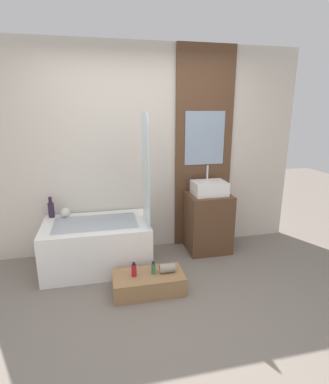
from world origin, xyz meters
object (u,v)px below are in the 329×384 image
at_px(sink, 209,188).
at_px(bathtub, 97,244).
at_px(wooden_step_bench, 148,283).
at_px(bottle_soap_secondary, 153,268).
at_px(vase_tall_dark, 51,209).
at_px(bottle_soap_primary, 134,270).
at_px(vase_round_light, 65,212).

bearing_deg(sink, bathtub, -174.74).
height_order(bathtub, sink, sink).
bearing_deg(wooden_step_bench, bathtub, 127.83).
relative_size(sink, bottle_soap_secondary, 3.09).
relative_size(vase_tall_dark, bottle_soap_primary, 1.68).
bearing_deg(bottle_soap_primary, vase_tall_dark, 132.76).
bearing_deg(wooden_step_bench, sink, 39.98).
height_order(vase_round_light, bottle_soap_secondary, vase_round_light).
relative_size(wooden_step_bench, vase_round_light, 6.36).
xyz_separation_m(vase_tall_dark, bottle_soap_secondary, (1.08, -0.95, -0.40)).
height_order(vase_round_light, bottle_soap_primary, vase_round_light).
xyz_separation_m(sink, bottle_soap_secondary, (-0.88, -0.78, -0.60)).
height_order(sink, bottle_soap_secondary, sink).
distance_m(wooden_step_bench, vase_tall_dark, 1.51).
height_order(bathtub, bottle_soap_secondary, bathtub).
bearing_deg(bottle_soap_secondary, vase_tall_dark, 138.61).
xyz_separation_m(wooden_step_bench, vase_tall_dark, (-1.03, 0.95, 0.56)).
bearing_deg(vase_round_light, bottle_soap_primary, -52.33).
xyz_separation_m(sink, vase_round_light, (-1.80, 0.15, -0.24)).
bearing_deg(vase_round_light, wooden_step_bench, -47.13).
bearing_deg(bottle_soap_secondary, sink, 41.69).
height_order(wooden_step_bench, bottle_soap_primary, bottle_soap_primary).
height_order(wooden_step_bench, bottle_soap_secondary, bottle_soap_secondary).
bearing_deg(wooden_step_bench, bottle_soap_secondary, 0.00).
relative_size(wooden_step_bench, vase_tall_dark, 2.85).
distance_m(vase_round_light, bottle_soap_primary, 1.23).
bearing_deg(sink, wooden_step_bench, -140.02).
relative_size(bathtub, vase_round_light, 10.63).
bearing_deg(bottle_soap_primary, bottle_soap_secondary, 0.00).
xyz_separation_m(vase_tall_dark, bottle_soap_primary, (0.88, -0.95, -0.40)).
distance_m(bathtub, sink, 1.55).
height_order(sink, vase_round_light, sink).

